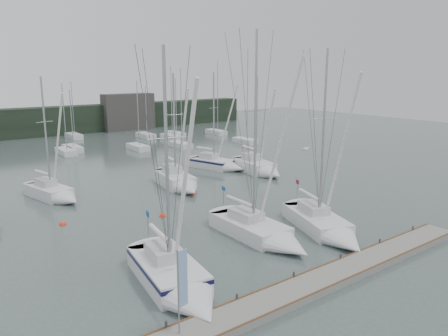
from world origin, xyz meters
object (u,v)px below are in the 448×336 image
(sailboat_near_center, at_px, (268,236))
(sailboat_mid_c, at_px, (180,183))
(sailboat_mid_b, at_px, (57,194))
(buoy_c, at_px, (63,225))
(buoy_b, at_px, (193,194))
(sailboat_mid_d, at_px, (220,165))
(sailboat_near_right, at_px, (329,229))
(dock_banner, at_px, (181,284))
(buoy_a, at_px, (163,216))
(sailboat_mid_e, at_px, (261,169))
(sailboat_near_left, at_px, (178,283))

(sailboat_near_center, relative_size, sailboat_mid_c, 1.26)
(sailboat_mid_b, bearing_deg, buoy_c, -116.32)
(sailboat_near_center, relative_size, buoy_b, 23.18)
(sailboat_mid_c, xyz_separation_m, sailboat_mid_d, (8.38, 4.62, -0.04))
(sailboat_near_right, bearing_deg, dock_banner, -143.88)
(sailboat_near_right, xyz_separation_m, buoy_a, (-7.31, 10.84, -0.51))
(sailboat_near_right, relative_size, dock_banner, 3.60)
(sailboat_mid_e, relative_size, dock_banner, 3.04)
(dock_banner, bearing_deg, sailboat_mid_e, 29.10)
(sailboat_near_center, height_order, sailboat_near_right, sailboat_near_center)
(sailboat_mid_b, distance_m, dock_banner, 24.91)
(sailboat_near_left, height_order, sailboat_near_right, sailboat_near_right)
(sailboat_mid_d, bearing_deg, sailboat_near_center, -135.52)
(sailboat_near_center, bearing_deg, sailboat_mid_d, 62.84)
(buoy_b, relative_size, buoy_c, 1.22)
(sailboat_near_right, xyz_separation_m, buoy_c, (-14.32, 13.73, -0.51))
(sailboat_near_center, height_order, sailboat_mid_c, sailboat_near_center)
(sailboat_near_center, height_order, sailboat_mid_b, sailboat_near_center)
(buoy_a, relative_size, dock_banner, 0.14)
(sailboat_mid_e, bearing_deg, buoy_b, -160.33)
(sailboat_mid_e, xyz_separation_m, buoy_a, (-16.07, -6.20, -0.60))
(sailboat_near_left, height_order, buoy_b, sailboat_near_left)
(sailboat_near_left, height_order, sailboat_mid_e, sailboat_near_left)
(sailboat_mid_b, xyz_separation_m, buoy_b, (10.93, -5.67, -0.52))
(sailboat_mid_d, xyz_separation_m, dock_banner, (-21.19, -25.95, 2.11))
(sailboat_near_right, xyz_separation_m, sailboat_mid_e, (8.76, 17.05, 0.10))
(sailboat_mid_b, relative_size, buoy_b, 17.98)
(buoy_a, relative_size, buoy_b, 0.83)
(dock_banner, bearing_deg, buoy_a, 50.84)
(sailboat_mid_b, height_order, buoy_b, sailboat_mid_b)
(buoy_b, xyz_separation_m, dock_banner, (-12.86, -19.07, 2.68))
(sailboat_near_right, distance_m, sailboat_mid_c, 17.26)
(sailboat_near_right, bearing_deg, buoy_c, 156.46)
(sailboat_near_left, bearing_deg, sailboat_near_center, 24.29)
(sailboat_near_center, xyz_separation_m, dock_banner, (-10.42, -5.91, 2.17))
(buoy_b, bearing_deg, sailboat_near_left, -125.15)
(sailboat_mid_b, height_order, sailboat_mid_e, sailboat_mid_b)
(sailboat_near_center, xyz_separation_m, sailboat_near_right, (4.25, -1.75, 0.00))
(sailboat_mid_c, relative_size, buoy_b, 18.45)
(sailboat_mid_b, bearing_deg, sailboat_near_center, -79.04)
(sailboat_near_right, distance_m, sailboat_mid_b, 24.20)
(sailboat_mid_b, distance_m, buoy_c, 7.04)
(sailboat_mid_e, distance_m, buoy_c, 23.32)
(buoy_c, xyz_separation_m, dock_banner, (-0.35, -17.90, 2.68))
(sailboat_near_right, distance_m, buoy_a, 13.09)
(buoy_a, bearing_deg, sailboat_mid_c, 49.21)
(sailboat_mid_d, bearing_deg, sailboat_mid_e, -82.02)
(sailboat_mid_e, height_order, buoy_b, sailboat_mid_e)
(sailboat_mid_b, height_order, buoy_a, sailboat_mid_b)
(sailboat_near_left, height_order, sailboat_mid_b, sailboat_near_left)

